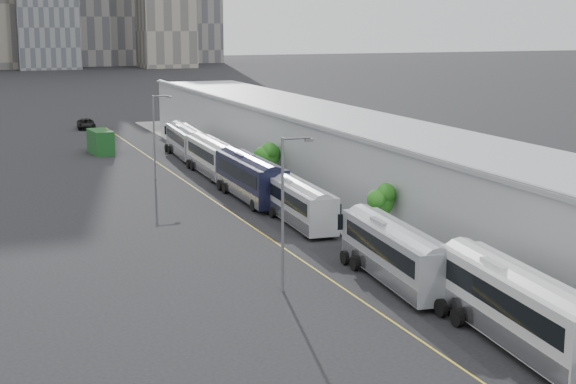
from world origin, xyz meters
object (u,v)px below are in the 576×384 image
suv (86,124)px  shipping_container (101,142)px  bus_3 (395,258)px  bus_4 (299,207)px  bus_5 (250,181)px  bus_7 (186,144)px  street_lamp_far (156,131)px  street_lamp_near (285,204)px  bus_6 (212,160)px  bus_2 (518,314)px

suv → shipping_container: bearing=-89.8°
bus_3 → bus_4: 17.14m
bus_5 → bus_7: size_ratio=1.09×
street_lamp_far → shipping_container: street_lamp_far is taller
street_lamp_near → bus_6: bearing=80.1°
bus_3 → street_lamp_near: size_ratio=1.37×
bus_2 → bus_5: (-0.93, 40.28, 0.02)m
bus_4 → bus_7: (0.39, 38.54, 0.08)m
bus_4 → bus_6: bus_6 is taller
bus_7 → bus_2: bearing=-86.5°
bus_3 → street_lamp_near: 8.15m
bus_2 → bus_4: 29.27m
bus_2 → bus_6: size_ratio=1.06×
bus_3 → street_lamp_near: (-7.13, 0.84, 3.87)m
bus_7 → suv: bus_7 is taller
bus_3 → bus_7: bearing=94.3°
bus_6 → street_lamp_far: (-6.14, -0.56, 3.46)m
bus_2 → suv: bearing=99.7°
street_lamp_near → bus_7: bearing=82.0°
bus_6 → suv: 46.43m
bus_2 → street_lamp_far: size_ratio=1.60×
bus_4 → bus_7: bearing=92.3°
street_lamp_near → shipping_container: size_ratio=1.79×
street_lamp_far → bus_4: bearing=-75.7°
shipping_container → bus_3: bearing=-86.4°
bus_6 → shipping_container: bus_6 is taller
shipping_container → suv: shipping_container is taller
bus_4 → street_lamp_far: 25.64m
bus_7 → street_lamp_far: bearing=-112.0°
bus_6 → street_lamp_near: size_ratio=1.38×
bus_3 → shipping_container: bus_3 is taller
bus_3 → suv: 88.49m
bus_7 → street_lamp_near: bearing=-94.5°
bus_3 → bus_5: (-0.27, 28.15, 0.13)m
bus_7 → street_lamp_near: size_ratio=1.35×
bus_4 → bus_7: size_ratio=0.95×
bus_5 → bus_4: bearing=-86.3°
bus_2 → suv: 100.64m
bus_6 → street_lamp_near: 42.27m
bus_5 → suv: bearing=97.2°
bus_3 → shipping_container: (-8.66, 61.79, -0.10)m
bus_7 → suv: size_ratio=2.31×
street_lamp_far → shipping_container: (-2.62, 20.04, -3.58)m
bus_2 → bus_3: 12.14m
bus_5 → bus_6: (0.38, 14.16, -0.11)m
bus_4 → street_lamp_near: size_ratio=1.28×
suv → bus_4: bearing=-79.9°
bus_4 → suv: bus_4 is taller
bus_6 → suv: bearing=100.1°
bus_5 → bus_6: 14.16m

